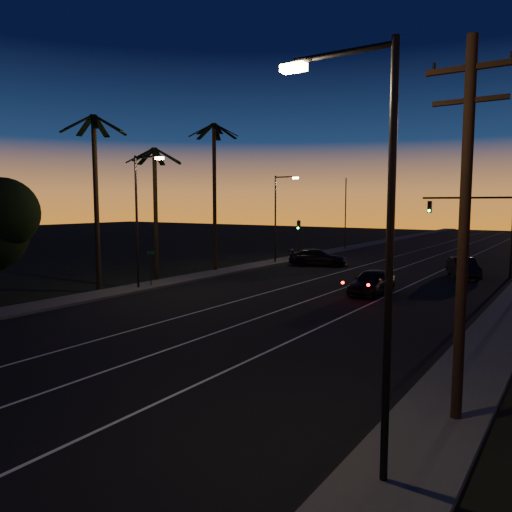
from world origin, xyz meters
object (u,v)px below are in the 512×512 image
Objects in this scene: utility_pole at (464,224)px; right_car at (463,268)px; signal_mast at (481,217)px; lead_car at (372,282)px; cross_car at (318,257)px.

utility_pole is 1.98× the size of right_car.
right_car is at bearing 100.60° from utility_pole.
utility_pole is 30.33m from signal_mast.
utility_pole is 1.89× the size of lead_car.
lead_car is 0.90× the size of cross_car.
utility_pole is 33.92m from cross_car.
signal_mast is at bearing 98.47° from utility_pole.
signal_mast is (-4.46, 29.99, -0.53)m from utility_pole.
lead_car is at bearing -107.81° from signal_mast.
signal_mast is at bearing 72.19° from lead_car.
right_car is (-5.20, 27.81, -4.51)m from utility_pole.
signal_mast is 4.60m from right_car.
utility_pole is at bearing -62.98° from lead_car.
lead_car is (-4.19, -13.03, -3.96)m from signal_mast.
utility_pole is 1.41× the size of signal_mast.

